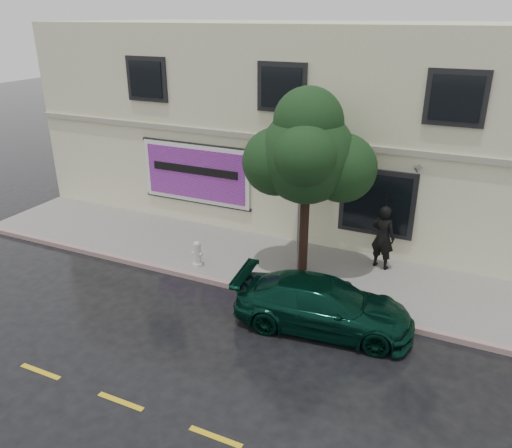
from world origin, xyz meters
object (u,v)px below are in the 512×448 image
at_px(car, 323,305).
at_px(fire_hydrant, 197,254).
at_px(pedestrian, 383,237).
at_px(street_tree, 307,157).

relative_size(car, fire_hydrant, 5.46).
height_order(car, fire_hydrant, car).
bearing_deg(pedestrian, car, 95.05).
relative_size(street_tree, fire_hydrant, 6.00).
relative_size(car, pedestrian, 2.21).
bearing_deg(fire_hydrant, street_tree, 39.34).
height_order(car, street_tree, street_tree).
distance_m(car, pedestrian, 3.67).
xyz_separation_m(car, pedestrian, (0.69, 3.56, 0.50)).
bearing_deg(pedestrian, street_tree, 44.27).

